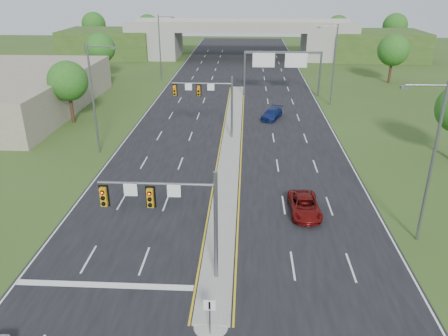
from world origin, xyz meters
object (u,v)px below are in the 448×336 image
object	(u,v)px
signal_mast_far	(211,97)
car_far_b	(272,114)
sign_gantry	(282,61)
signal_mast_near	(175,209)
keep_right_sign	(210,311)
overpass	(241,42)
car_far_a	(305,206)

from	to	relation	value
signal_mast_far	car_far_b	bearing A→B (deg)	47.90
signal_mast_far	sign_gantry	xyz separation A→B (m)	(8.95, 19.99, 0.51)
signal_mast_near	sign_gantry	size ratio (longest dim) A/B	0.60
keep_right_sign	overpass	world-z (taller)	overpass
car_far_a	signal_mast_far	bearing A→B (deg)	115.16
car_far_b	signal_mast_far	bearing A→B (deg)	-110.83
signal_mast_far	car_far_a	size ratio (longest dim) A/B	1.49
signal_mast_far	keep_right_sign	world-z (taller)	signal_mast_far
signal_mast_far	keep_right_sign	size ratio (longest dim) A/B	3.18
keep_right_sign	car_far_a	xyz separation A→B (m)	(6.16, 12.75, -0.84)
signal_mast_near	keep_right_sign	world-z (taller)	signal_mast_near
signal_mast_near	signal_mast_far	distance (m)	25.00
signal_mast_far	car_far_b	xyz separation A→B (m)	(7.13, 7.90, -4.07)
overpass	car_far_b	world-z (taller)	overpass
keep_right_sign	overpass	bearing A→B (deg)	90.00
signal_mast_far	overpass	xyz separation A→B (m)	(2.26, 55.07, -1.17)
keep_right_sign	overpass	xyz separation A→B (m)	(0.00, 84.53, 2.04)
sign_gantry	car_far_b	distance (m)	13.06
keep_right_sign	sign_gantry	xyz separation A→B (m)	(6.68, 49.45, 3.72)
sign_gantry	signal_mast_far	bearing A→B (deg)	-114.11
overpass	car_far_a	xyz separation A→B (m)	(6.16, -71.77, -2.88)
overpass	car_far_b	bearing A→B (deg)	-84.11
sign_gantry	car_far_b	xyz separation A→B (m)	(-1.81, -12.10, -4.58)
signal_mast_far	car_far_a	xyz separation A→B (m)	(8.43, -16.70, -4.05)
keep_right_sign	car_far_a	distance (m)	14.19
keep_right_sign	sign_gantry	distance (m)	50.04
sign_gantry	car_far_a	size ratio (longest dim) A/B	2.46
overpass	car_far_b	distance (m)	47.52
signal_mast_near	car_far_b	distance (m)	33.91
keep_right_sign	overpass	size ratio (longest dim) A/B	0.03
overpass	car_far_b	xyz separation A→B (m)	(4.87, -47.18, -2.90)
sign_gantry	overpass	distance (m)	35.75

